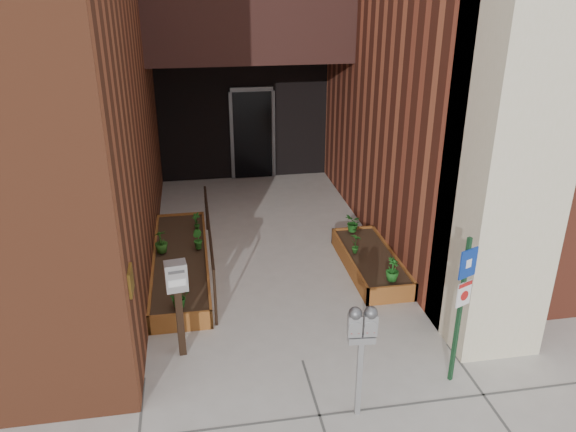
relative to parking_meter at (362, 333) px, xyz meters
name	(u,v)px	position (x,y,z in m)	size (l,w,h in m)	color
ground	(302,361)	(-0.43, 1.03, -1.10)	(80.00, 80.00, 0.00)	#9E9991
planter_left	(181,264)	(-1.98, 3.73, -0.96)	(0.90, 3.60, 0.30)	brown
planter_right	(370,262)	(1.17, 3.23, -0.96)	(0.80, 2.20, 0.30)	brown
handrail	(209,230)	(-1.48, 3.68, -0.35)	(0.04, 3.34, 0.90)	black
parking_meter	(362,333)	(0.00, 0.00, 0.00)	(0.32, 0.16, 1.42)	#98999A
sign_post	(462,297)	(1.30, 0.35, 0.10)	(0.25, 0.12, 1.94)	#153C20
payment_dropbox	(177,289)	(-1.96, 1.44, -0.12)	(0.29, 0.23, 1.36)	black
shrub_left_a	(179,296)	(-1.98, 2.13, -0.63)	(0.29, 0.29, 0.32)	#195518
shrub_left_b	(197,239)	(-1.68, 3.93, -0.63)	(0.18, 0.18, 0.33)	#205F1B
shrub_left_c	(161,241)	(-2.28, 3.89, -0.60)	(0.22, 0.22, 0.40)	#235418
shrub_left_d	(196,221)	(-1.68, 4.71, -0.63)	(0.17, 0.17, 0.32)	#1C5117
shrub_right_a	(393,269)	(1.21, 2.33, -0.61)	(0.21, 0.21, 0.37)	#195919
shrub_right_b	(356,243)	(0.92, 3.30, -0.61)	(0.19, 0.19, 0.36)	#1B5117
shrub_right_c	(353,223)	(1.11, 4.13, -0.63)	(0.30, 0.30, 0.34)	#1A5618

